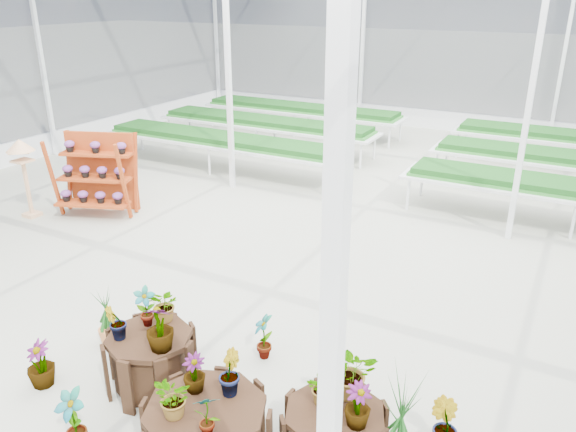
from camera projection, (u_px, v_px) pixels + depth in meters
The scene contains 9 objects.
ground_plane at pixel (252, 296), 8.28m from camera, with size 24.00×24.00×0.00m, color gray.
greenhouse_shell at pixel (248, 148), 7.44m from camera, with size 18.00×24.00×4.50m, color white, non-canonical shape.
steel_frame at pixel (248, 148), 7.44m from camera, with size 18.00×24.00×4.50m, color silver, non-canonical shape.
nursery_benches at pixel (404, 153), 14.00m from camera, with size 16.00×7.00×0.84m, color silver, non-canonical shape.
plinth_tall at pixel (151, 361), 6.29m from camera, with size 0.99×0.99×0.67m, color black.
plinth_low at pixel (334, 430), 5.44m from camera, with size 1.02×1.02×0.46m, color black.
shelf_rack at pixel (95, 176), 11.03m from camera, with size 1.51×0.80×1.60m, color #8F320F, non-canonical shape.
bird_table at pixel (26, 178), 10.91m from camera, with size 0.38×0.38×1.58m, color tan, non-canonical shape.
nursery_plants at pixel (236, 373), 5.77m from camera, with size 4.62×2.60×1.23m.
Camera 1 is at (3.90, -6.12, 4.20)m, focal length 35.00 mm.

